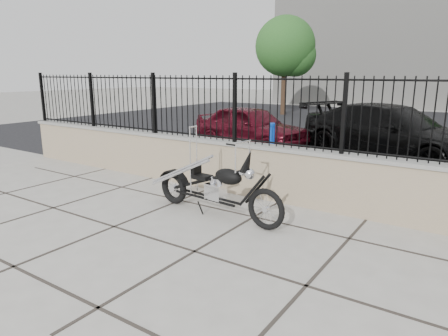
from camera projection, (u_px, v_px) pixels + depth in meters
ground_plane at (195, 252)px, 5.04m from camera, size 90.00×90.00×0.00m
parking_lot at (398, 133)px, 15.13m from camera, size 30.00×30.00×0.00m
retaining_wall at (283, 174)px, 6.95m from camera, size 14.00×0.36×0.96m
iron_fence at (285, 112)px, 6.70m from camera, size 14.00×0.08×1.20m
chopper_motorcycle at (213, 172)px, 6.19m from camera, size 2.38×0.63×1.41m
car_red at (250, 127)px, 11.96m from camera, size 3.92×2.14×1.26m
car_black at (391, 133)px, 10.18m from camera, size 5.29×3.59×1.42m
bollard_a at (272, 146)px, 9.25m from camera, size 0.14×0.14×1.08m
tree_left at (285, 43)px, 20.93m from camera, size 3.14×3.14×5.30m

